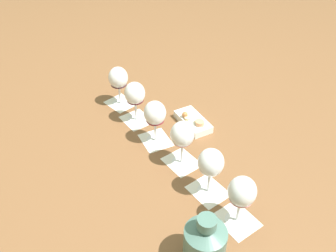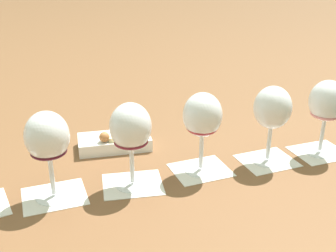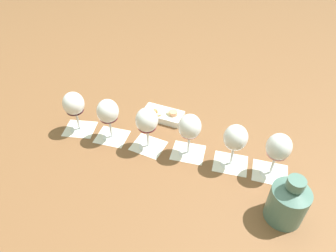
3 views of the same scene
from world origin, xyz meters
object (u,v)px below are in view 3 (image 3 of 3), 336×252
wine_glass_2 (190,129)px  wine_glass_5 (74,105)px  wine_glass_3 (147,122)px  ceramic_vase (288,201)px  wine_glass_1 (235,140)px  wine_glass_0 (278,149)px  wine_glass_4 (108,113)px  snack_dish (163,115)px

wine_glass_2 → wine_glass_5: 0.45m
wine_glass_2 → wine_glass_3: size_ratio=1.00×
wine_glass_2 → wine_glass_3: bearing=43.8°
wine_glass_3 → ceramic_vase: (-0.48, -0.19, -0.05)m
wine_glass_1 → wine_glass_5: 0.61m
wine_glass_0 → wine_glass_5: bearing=39.0°
wine_glass_1 → wine_glass_2: 0.16m
wine_glass_2 → wine_glass_3: same height
wine_glass_0 → wine_glass_4: (0.47, 0.38, -0.00)m
snack_dish → wine_glass_5: bearing=68.8°
ceramic_vase → wine_glass_4: bearing=25.1°
wine_glass_2 → wine_glass_5: (0.34, 0.29, 0.00)m
wine_glass_2 → wine_glass_4: 0.31m
wine_glass_0 → wine_glass_5: same height
wine_glass_3 → ceramic_vase: wine_glass_3 is taller
wine_glass_1 → ceramic_vase: bearing=177.3°
wine_glass_2 → ceramic_vase: bearing=-167.4°
wine_glass_1 → wine_glass_3: 0.31m
ceramic_vase → wine_glass_5: bearing=27.4°
wine_glass_3 → snack_dish: size_ratio=0.93×
wine_glass_2 → wine_glass_5: size_ratio=1.00×
wine_glass_5 → wine_glass_3: bearing=-142.0°
wine_glass_5 → ceramic_vase: bearing=-152.6°
wine_glass_2 → wine_glass_4: size_ratio=1.00×
ceramic_vase → wine_glass_0: bearing=-35.6°
wine_glass_4 → wine_glass_5: same height
wine_glass_0 → ceramic_vase: size_ratio=1.01×
wine_glass_0 → wine_glass_5: size_ratio=1.00×
wine_glass_1 → snack_dish: bearing=10.2°
wine_glass_0 → wine_glass_5: (0.58, 0.47, 0.00)m
wine_glass_0 → ceramic_vase: 0.17m
wine_glass_1 → wine_glass_2: bearing=36.7°
wine_glass_1 → snack_dish: (0.35, 0.06, -0.10)m
wine_glass_0 → wine_glass_3: same height
wine_glass_3 → wine_glass_5: (0.23, 0.18, 0.00)m
wine_glass_2 → wine_glass_3: (0.11, 0.11, 0.00)m
wine_glass_5 → ceramic_vase: 0.81m
wine_glass_4 → snack_dish: wine_glass_4 is taller
wine_glass_0 → wine_glass_4: 0.60m
wine_glass_1 → snack_dish: size_ratio=0.93×
ceramic_vase → wine_glass_2: bearing=12.6°
wine_glass_4 → ceramic_vase: wine_glass_4 is taller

